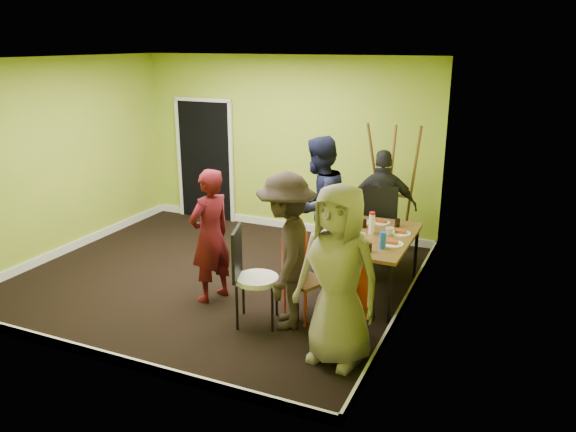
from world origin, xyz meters
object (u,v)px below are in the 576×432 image
object	(u,v)px
chair_front_end	(347,293)
blue_bottle	(383,240)
person_back_end	(383,207)
dining_table	(374,240)
chair_back_end	(380,211)
chair_left_near	(301,271)
easel	(392,192)
chair_bentwood	(250,272)
person_left_far	(319,206)
person_front_end	(338,276)
person_standing	(210,236)
person_left_near	(286,252)
orange_bottle	(370,227)
thermos	(372,224)
chair_left_far	(333,240)

from	to	relation	value
chair_front_end	blue_bottle	distance (m)	1.00
chair_front_end	person_back_end	world-z (taller)	person_back_end
dining_table	person_back_end	size ratio (longest dim) A/B	0.94
chair_back_end	chair_front_end	size ratio (longest dim) A/B	1.08
chair_left_near	easel	distance (m)	2.34
chair_bentwood	person_left_far	size ratio (longest dim) A/B	0.59
chair_bentwood	easel	distance (m)	2.82
person_front_end	person_standing	bearing A→B (deg)	168.30
chair_left_near	blue_bottle	size ratio (longest dim) A/B	4.81
chair_back_end	blue_bottle	distance (m)	1.34
chair_left_near	blue_bottle	distance (m)	0.99
person_standing	person_left_far	bearing A→B (deg)	164.33
person_standing	chair_left_near	bearing A→B (deg)	110.42
chair_front_end	person_front_end	xyz separation A→B (m)	(-0.01, -0.28, 0.30)
person_standing	person_left_near	size ratio (longest dim) A/B	0.94
easel	blue_bottle	distance (m)	1.78
orange_bottle	dining_table	bearing A→B (deg)	-60.27
easel	thermos	xyz separation A→B (m)	(0.07, -1.30, -0.08)
person_left_far	person_back_end	world-z (taller)	person_left_far
chair_back_end	orange_bottle	world-z (taller)	chair_back_end
dining_table	chair_front_end	distance (m)	1.34
dining_table	person_standing	xyz separation A→B (m)	(-1.72, -0.93, 0.11)
chair_bentwood	orange_bottle	distance (m)	1.74
thermos	person_front_end	xyz separation A→B (m)	(0.15, -1.69, 0.02)
thermos	person_left_near	world-z (taller)	person_left_near
person_back_end	person_left_far	bearing A→B (deg)	26.95
chair_front_end	person_left_near	world-z (taller)	person_left_near
chair_left_near	orange_bottle	world-z (taller)	chair_left_near
orange_bottle	person_left_far	world-z (taller)	person_left_far
chair_front_end	orange_bottle	world-z (taller)	chair_front_end
dining_table	person_front_end	world-z (taller)	person_front_end
chair_left_far	person_front_end	xyz separation A→B (m)	(0.70, -1.86, 0.36)
person_back_end	person_front_end	size ratio (longest dim) A/B	0.90
easel	person_left_near	distance (m)	2.58
chair_bentwood	dining_table	bearing A→B (deg)	123.32
chair_bentwood	person_left_near	bearing A→B (deg)	89.10
chair_back_end	chair_bentwood	world-z (taller)	chair_back_end
chair_back_end	blue_bottle	world-z (taller)	chair_back_end
thermos	chair_left_far	bearing A→B (deg)	162.73
orange_bottle	person_left_near	xyz separation A→B (m)	(-0.53, -1.35, 0.07)
dining_table	person_back_end	xyz separation A→B (m)	(-0.17, 1.06, 0.11)
person_front_end	easel	bearing A→B (deg)	103.17
thermos	person_front_end	bearing A→B (deg)	-84.94
blue_bottle	person_left_far	bearing A→B (deg)	144.86
blue_bottle	person_standing	distance (m)	2.00
person_left_far	person_front_end	bearing A→B (deg)	38.06
thermos	easel	bearing A→B (deg)	93.12
chair_left_far	person_left_near	size ratio (longest dim) A/B	0.55
thermos	person_standing	distance (m)	1.95
chair_front_end	orange_bottle	size ratio (longest dim) A/B	14.02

